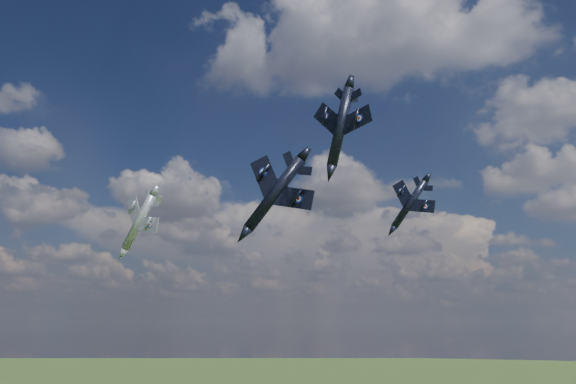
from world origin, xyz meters
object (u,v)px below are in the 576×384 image
(jet_left_silver, at_px, (139,222))
(jet_right_navy, at_px, (340,127))
(jet_lead_navy, at_px, (275,193))
(jet_high_navy, at_px, (410,204))

(jet_left_silver, bearing_deg, jet_right_navy, -11.06)
(jet_lead_navy, height_order, jet_left_silver, jet_left_silver)
(jet_lead_navy, distance_m, jet_high_navy, 38.70)
(jet_left_silver, bearing_deg, jet_high_navy, 38.16)
(jet_lead_navy, relative_size, jet_right_navy, 1.20)
(jet_right_navy, distance_m, jet_high_navy, 41.42)
(jet_right_navy, height_order, jet_high_navy, jet_high_navy)
(jet_right_navy, relative_size, jet_high_navy, 0.94)
(jet_high_navy, xyz_separation_m, jet_left_silver, (-46.89, -16.61, -3.66))
(jet_right_navy, xyz_separation_m, jet_high_navy, (3.76, 41.23, -1.46))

